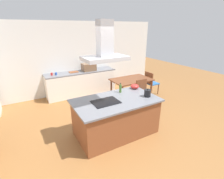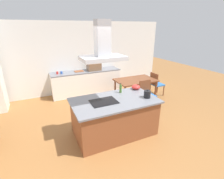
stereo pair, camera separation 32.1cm
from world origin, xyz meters
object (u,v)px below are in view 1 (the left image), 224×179
chair_facing_island (143,91)px  range_hood (105,48)px  mixing_bowl (135,86)px  coffee_mug_blue (56,74)px  countertop_microwave (89,67)px  coffee_mug_red (52,74)px  tea_kettle (147,93)px  dining_table (131,81)px  cooktop (106,102)px  chair_at_right_end (151,82)px  olive_oil_bottle (120,88)px  cutting_board (74,72)px

chair_facing_island → range_hood: size_ratio=0.99×
mixing_bowl → coffee_mug_blue: mixing_bowl is taller
countertop_microwave → chair_facing_island: countertop_microwave is taller
coffee_mug_red → chair_facing_island: size_ratio=0.10×
tea_kettle → chair_facing_island: 1.43m
countertop_microwave → dining_table: size_ratio=0.36×
cooktop → chair_at_right_end: (2.76, 1.54, -0.40)m
tea_kettle → coffee_mug_blue: size_ratio=2.38×
cooktop → dining_table: cooktop is taller
coffee_mug_red → cooktop: bearing=-78.0°
tea_kettle → dining_table: bearing=65.3°
range_hood → chair_facing_island: bearing=25.4°
countertop_microwave → coffee_mug_red: size_ratio=5.56×
cooktop → olive_oil_bottle: (0.61, 0.35, 0.10)m
dining_table → cooktop: bearing=-140.1°
range_hood → mixing_bowl: bearing=19.4°
tea_kettle → chair_facing_island: tea_kettle is taller
dining_table → chair_facing_island: bearing=-90.0°
mixing_bowl → chair_at_right_end: mixing_bowl is taller
dining_table → range_hood: 2.79m
coffee_mug_red → cutting_board: 0.80m
dining_table → range_hood: range_hood is taller
coffee_mug_blue → mixing_bowl: bearing=-57.6°
olive_oil_bottle → range_hood: bearing=-150.3°
cooktop → range_hood: bearing=0.0°
olive_oil_bottle → mixing_bowl: (0.49, 0.04, -0.04)m
cutting_board → olive_oil_bottle: bearing=-80.5°
cutting_board → range_hood: 3.17m
dining_table → cutting_board: bearing=140.0°
tea_kettle → chair_at_right_end: bearing=45.5°
coffee_mug_blue → tea_kettle: bearing=-63.9°
cooktop → chair_facing_island: size_ratio=0.67×
coffee_mug_blue → countertop_microwave: bearing=0.7°
coffee_mug_red → coffee_mug_blue: bearing=-10.9°
chair_facing_island → range_hood: range_hood is taller
cooktop → olive_oil_bottle: bearing=29.7°
chair_facing_island → countertop_microwave: bearing=118.0°
chair_at_right_end → mixing_bowl: bearing=-145.2°
tea_kettle → mixing_bowl: tea_kettle is taller
tea_kettle → range_hood: 1.54m
coffee_mug_blue → chair_facing_island: 3.08m
cooktop → tea_kettle: bearing=-11.5°
countertop_microwave → range_hood: range_hood is taller
tea_kettle → range_hood: size_ratio=0.24×
cutting_board → tea_kettle: bearing=-74.8°
cooktop → mixing_bowl: size_ratio=2.62×
cooktop → olive_oil_bottle: 0.71m
mixing_bowl → chair_at_right_end: bearing=34.8°
tea_kettle → chair_facing_island: (0.80, 1.08, -0.48)m
mixing_bowl → dining_table: size_ratio=0.16×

